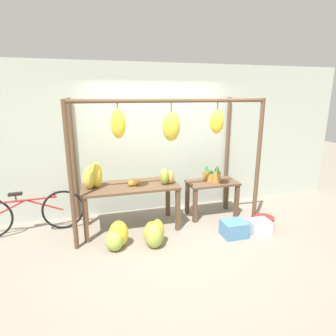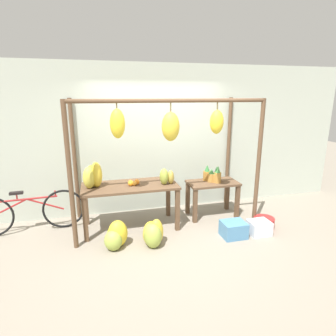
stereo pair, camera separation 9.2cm
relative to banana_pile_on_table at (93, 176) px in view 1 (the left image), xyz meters
The scene contains 15 objects.
ground_plane 1.68m from the banana_pile_on_table, 29.14° to the right, with size 20.00×20.00×0.00m, color gray.
shop_wall_back 1.47m from the banana_pile_on_table, 31.01° to the left, with size 8.00×0.08×2.80m.
stall_awning 1.35m from the banana_pile_on_table, 13.21° to the right, with size 3.08×1.27×2.18m.
display_table_main 0.67m from the banana_pile_on_table, ahead, with size 1.59×0.72×0.77m.
display_table_side 2.19m from the banana_pile_on_table, ahead, with size 0.93×0.51×0.67m.
banana_pile_on_table is the anchor object (origin of this frame).
orange_pile 0.66m from the banana_pile_on_table, ahead, with size 0.20×0.16×0.09m.
pineapple_cluster 2.17m from the banana_pile_on_table, ahead, with size 0.32×0.32×0.32m.
banana_pile_ground_left 1.04m from the banana_pile_on_table, 65.66° to the right, with size 0.42×0.46×0.42m.
banana_pile_ground_right 1.34m from the banana_pile_on_table, 40.22° to the right, with size 0.39×0.52×0.42m.
fruit_crate_white 2.44m from the banana_pile_on_table, 20.07° to the right, with size 0.38×0.32×0.25m.
blue_bucket 3.01m from the banana_pile_on_table, 12.74° to the right, with size 0.35×0.35×0.18m.
parked_bicycle 1.25m from the banana_pile_on_table, 168.51° to the left, with size 1.78×0.14×0.73m.
papaya_pile 1.21m from the banana_pile_on_table, ahead, with size 0.28×0.20×0.28m.
fruit_crate_purple 2.86m from the banana_pile_on_table, 17.41° to the right, with size 0.34×0.29×0.23m.
Camera 1 is at (-1.21, -3.82, 2.25)m, focal length 30.00 mm.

